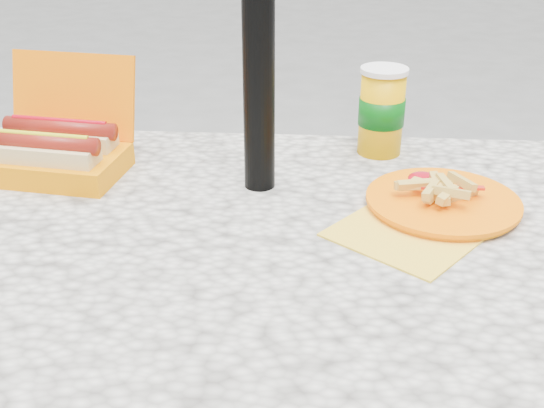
{
  "coord_description": "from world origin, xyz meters",
  "views": [
    {
      "loc": [
        0.09,
        -0.86,
        1.23
      ],
      "look_at": [
        0.03,
        -0.01,
        0.8
      ],
      "focal_mm": 45.0,
      "sensor_mm": 36.0,
      "label": 1
    }
  ],
  "objects": [
    {
      "name": "picnic_table",
      "position": [
        0.0,
        0.0,
        0.64
      ],
      "size": [
        1.2,
        0.8,
        0.75
      ],
      "color": "beige",
      "rests_on": "ground"
    },
    {
      "name": "hotdog_box",
      "position": [
        -0.35,
        0.19,
        0.79
      ],
      "size": [
        0.25,
        0.22,
        0.18
      ],
      "rotation": [
        0.0,
        0.0,
        -0.14
      ],
      "color": "#FF7100",
      "rests_on": "picnic_table"
    },
    {
      "name": "soda_cup",
      "position": [
        0.21,
        0.32,
        0.83
      ],
      "size": [
        0.08,
        0.08,
        0.16
      ],
      "rotation": [
        0.0,
        0.0,
        0.15
      ],
      "color": "#F0A900",
      "rests_on": "picnic_table"
    },
    {
      "name": "fries_plate",
      "position": [
        0.28,
        0.09,
        0.76
      ],
      "size": [
        0.31,
        0.34,
        0.05
      ],
      "rotation": [
        0.0,
        0.0,
        -0.34
      ],
      "color": "yellow",
      "rests_on": "picnic_table"
    }
  ]
}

